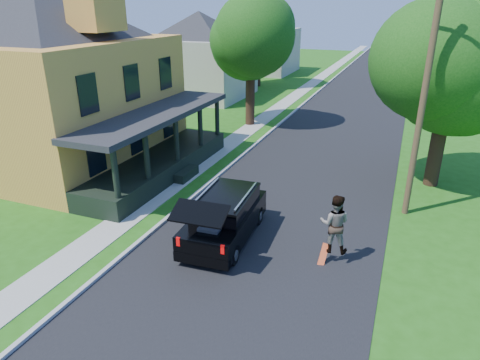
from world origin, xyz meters
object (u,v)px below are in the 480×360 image
at_px(black_suv, 225,217).
at_px(utility_pole_near, 424,98).
at_px(skateboarder, 335,224).
at_px(tree_right_near, 454,47).

xyz_separation_m(black_suv, utility_pole_near, (5.91, 4.50, 3.78)).
height_order(skateboarder, utility_pole_near, utility_pole_near).
height_order(black_suv, tree_right_near, tree_right_near).
relative_size(black_suv, tree_right_near, 0.52).
xyz_separation_m(skateboarder, tree_right_near, (3.05, 8.08, 4.76)).
distance_m(skateboarder, tree_right_near, 9.86).
relative_size(black_suv, skateboarder, 2.50).
xyz_separation_m(black_suv, skateboarder, (3.80, 0.00, 0.49)).
bearing_deg(skateboarder, utility_pole_near, -121.14).
relative_size(skateboarder, utility_pole_near, 0.22).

